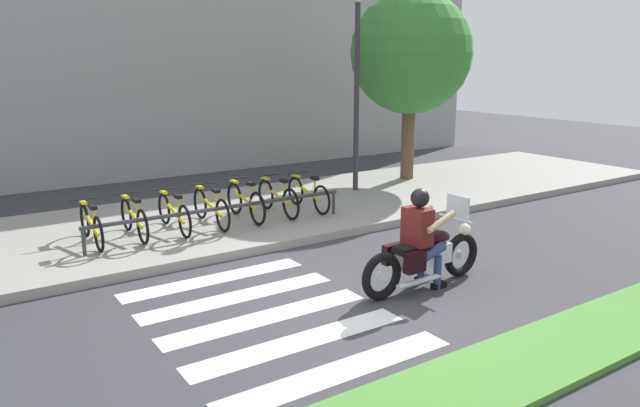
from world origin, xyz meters
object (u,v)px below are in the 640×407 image
(bicycle_4, at_px, (245,202))
(tree_near_rack, at_px, (411,53))
(rider, at_px, (421,231))
(bicycle_5, at_px, (278,198))
(bicycle_6, at_px, (308,194))
(street_lamp, at_px, (357,76))
(bicycle_2, at_px, (174,213))
(motorcycle, at_px, (424,256))
(bicycle_3, at_px, (211,208))
(bicycle_0, at_px, (91,225))
(bicycle_1, at_px, (134,219))
(bike_rack, at_px, (223,209))

(bicycle_4, height_order, tree_near_rack, tree_near_rack)
(rider, xyz_separation_m, bicycle_5, (0.08, 4.18, -0.34))
(bicycle_6, height_order, tree_near_rack, tree_near_rack)
(rider, xyz_separation_m, tree_near_rack, (4.70, 5.57, 2.46))
(rider, height_order, street_lamp, street_lamp)
(bicycle_2, bearing_deg, rider, -63.89)
(motorcycle, height_order, street_lamp, street_lamp)
(bicycle_3, height_order, bicycle_6, bicycle_3)
(bicycle_0, relative_size, bicycle_4, 0.98)
(bicycle_4, height_order, bicycle_6, bicycle_4)
(bicycle_1, bearing_deg, bicycle_6, 0.01)
(bicycle_1, xyz_separation_m, tree_near_rack, (7.46, 1.39, 2.81))
(motorcycle, distance_m, street_lamp, 6.26)
(motorcycle, bearing_deg, bicycle_5, 89.95)
(bicycle_6, bearing_deg, bicycle_1, -179.99)
(motorcycle, height_order, rider, rider)
(bike_rack, bearing_deg, motorcycle, -68.67)
(motorcycle, distance_m, bicycle_1, 5.06)
(bicycle_3, height_order, bicycle_5, bicycle_5)
(rider, xyz_separation_m, bicycle_2, (-2.05, 4.18, -0.35))
(bicycle_1, bearing_deg, bicycle_4, -0.02)
(bicycle_2, relative_size, bicycle_5, 1.02)
(rider, height_order, bicycle_0, rider)
(bicycle_3, height_order, bike_rack, bicycle_3)
(motorcycle, xyz_separation_m, bicycle_4, (-0.71, 4.18, 0.04))
(bicycle_6, height_order, bike_rack, bicycle_6)
(motorcycle, height_order, tree_near_rack, tree_near_rack)
(motorcycle, xyz_separation_m, bike_rack, (-1.42, 3.63, 0.11))
(motorcycle, bearing_deg, bike_rack, 111.33)
(bicycle_3, distance_m, bicycle_6, 2.13)
(bicycle_0, height_order, bicycle_6, bicycle_6)
(motorcycle, relative_size, bicycle_2, 1.33)
(street_lamp, bearing_deg, tree_near_rack, 11.53)
(bicycle_1, height_order, bicycle_5, bicycle_5)
(bicycle_3, distance_m, tree_near_rack, 6.81)
(street_lamp, height_order, tree_near_rack, tree_near_rack)
(bicycle_0, bearing_deg, rider, -50.32)
(rider, bearing_deg, bicycle_6, 79.29)
(bicycle_0, relative_size, bicycle_3, 0.95)
(bicycle_5, distance_m, bike_rack, 1.53)
(bicycle_4, relative_size, street_lamp, 0.35)
(bicycle_1, distance_m, bicycle_6, 3.55)
(bicycle_4, bearing_deg, bicycle_1, 179.98)
(bicycle_0, relative_size, street_lamp, 0.34)
(tree_near_rack, bearing_deg, bicycle_4, -165.40)
(motorcycle, relative_size, bicycle_4, 1.36)
(bicycle_0, xyz_separation_m, bicycle_2, (1.42, 0.00, 0.00))
(bicycle_5, distance_m, tree_near_rack, 5.58)
(bicycle_0, distance_m, bicycle_5, 3.55)
(motorcycle, height_order, bike_rack, motorcycle)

